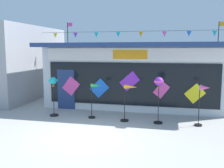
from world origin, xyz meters
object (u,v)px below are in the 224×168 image
Objects in this scene: wind_spinner_far_left at (53,87)px; wind_spinner_center_left at (129,97)px; wind_spinner_center_right at (159,87)px; wind_spinner_left at (94,95)px; kite_shop_building at (137,73)px; wind_spinner_right at (203,96)px.

wind_spinner_center_left is at bearing -2.22° from wind_spinner_far_left.
wind_spinner_far_left is 0.93× the size of wind_spinner_center_right.
kite_shop_building is at bearing 72.11° from wind_spinner_left.
wind_spinner_center_left reaches higher than wind_spinner_left.
wind_spinner_center_right is (1.22, -0.01, 0.44)m from wind_spinner_center_left.
kite_shop_building is 4.38m from wind_spinner_left.
kite_shop_building is 4.34m from wind_spinner_center_left.
wind_spinner_far_left is at bearing 178.24° from wind_spinner_center_right.
wind_spinner_center_right is 1.73m from wind_spinner_right.
wind_spinner_center_right is at bearing -1.76° from wind_spinner_far_left.
wind_spinner_center_right reaches higher than wind_spinner_far_left.
wind_spinner_right is (4.48, -0.16, 0.18)m from wind_spinner_left.
kite_shop_building is 5.30× the size of wind_spinner_far_left.
wind_spinner_right is (3.15, -4.28, -0.47)m from kite_shop_building.
wind_spinner_far_left is 3.47m from wind_spinner_center_left.
wind_spinner_far_left is 4.69m from wind_spinner_center_right.
wind_spinner_left is 4.49m from wind_spinner_right.
kite_shop_building reaches higher than wind_spinner_center_left.
wind_spinner_center_left is 2.94m from wind_spinner_right.
wind_spinner_left is 0.81× the size of wind_spinner_center_right.
kite_shop_building reaches higher than wind_spinner_right.
wind_spinner_far_left is 1.08× the size of wind_spinner_right.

